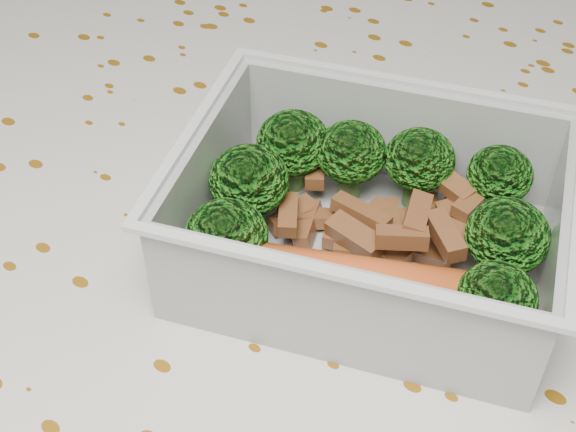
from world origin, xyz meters
The scene contains 6 objects.
dining_table centered at (0.00, 0.00, 0.67)m, with size 1.40×0.90×0.75m.
tablecloth centered at (0.00, 0.00, 0.72)m, with size 1.46×0.96×0.19m.
lunch_container centered at (0.03, 0.02, 0.78)m, with size 0.22×0.19×0.06m.
broccoli_florets centered at (0.02, 0.02, 0.79)m, with size 0.17×0.15×0.05m.
meat_pile centered at (0.03, 0.03, 0.77)m, with size 0.11×0.08×0.03m.
sausage centered at (0.05, -0.02, 0.78)m, with size 0.14×0.08×0.03m.
Camera 1 is at (0.16, -0.23, 1.05)m, focal length 50.00 mm.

